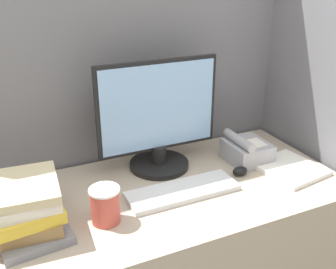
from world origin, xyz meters
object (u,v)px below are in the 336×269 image
object	(u,v)px
keyboard	(183,191)
mouse	(240,171)
coffee_cup	(105,205)
book_stack	(25,207)
desk_telephone	(246,150)
monitor	(159,122)

from	to	relation	value
keyboard	mouse	xyz separation A→B (m)	(0.26, 0.03, 0.01)
keyboard	coffee_cup	xyz separation A→B (m)	(-0.30, -0.04, 0.05)
keyboard	book_stack	world-z (taller)	book_stack
keyboard	desk_telephone	world-z (taller)	desk_telephone
coffee_cup	desk_telephone	distance (m)	0.67
mouse	monitor	bearing A→B (deg)	142.30
book_stack	mouse	bearing A→B (deg)	0.43
keyboard	desk_telephone	distance (m)	0.37
mouse	coffee_cup	world-z (taller)	coffee_cup
monitor	mouse	world-z (taller)	monitor
keyboard	mouse	world-z (taller)	mouse
coffee_cup	book_stack	world-z (taller)	book_stack
book_stack	monitor	bearing A→B (deg)	21.01
mouse	coffee_cup	size ratio (longest dim) A/B	0.51
book_stack	desk_telephone	xyz separation A→B (m)	(0.88, 0.10, -0.03)
monitor	mouse	size ratio (longest dim) A/B	7.97
keyboard	mouse	size ratio (longest dim) A/B	6.61
desk_telephone	coffee_cup	bearing A→B (deg)	-166.05
book_stack	desk_telephone	size ratio (longest dim) A/B	1.76
monitor	keyboard	distance (m)	0.29
monitor	mouse	bearing A→B (deg)	-37.70
mouse	book_stack	world-z (taller)	book_stack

